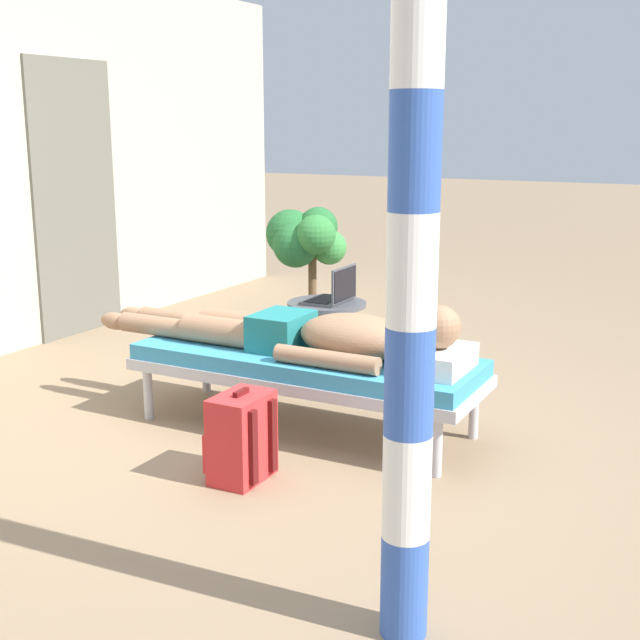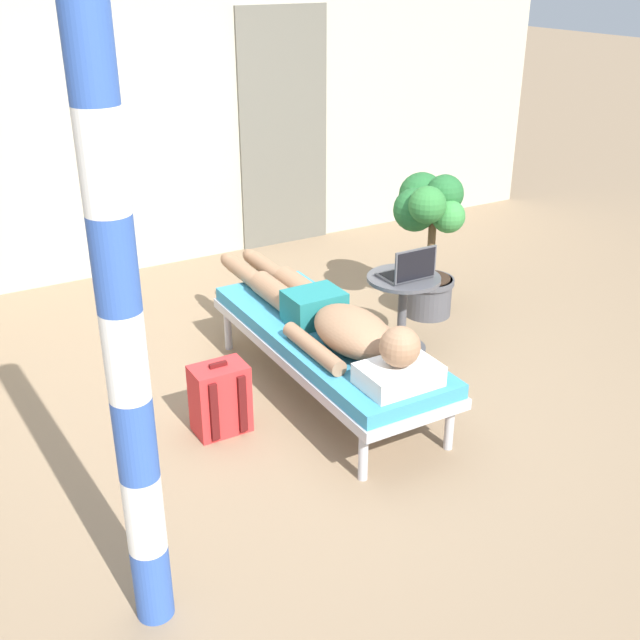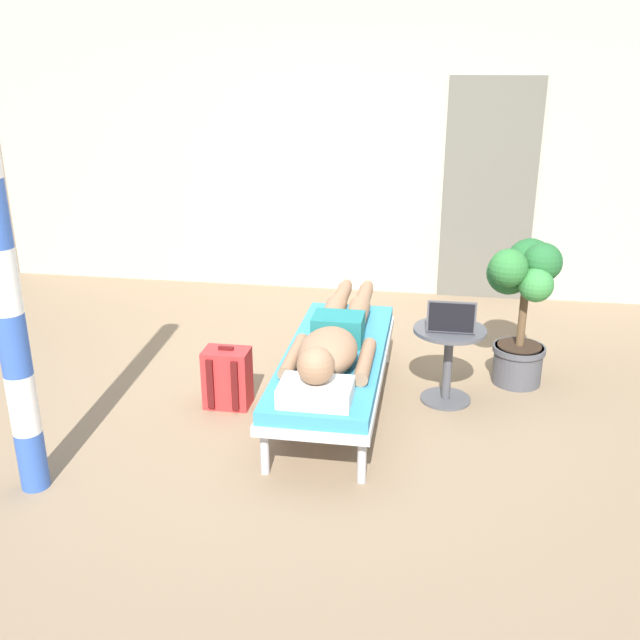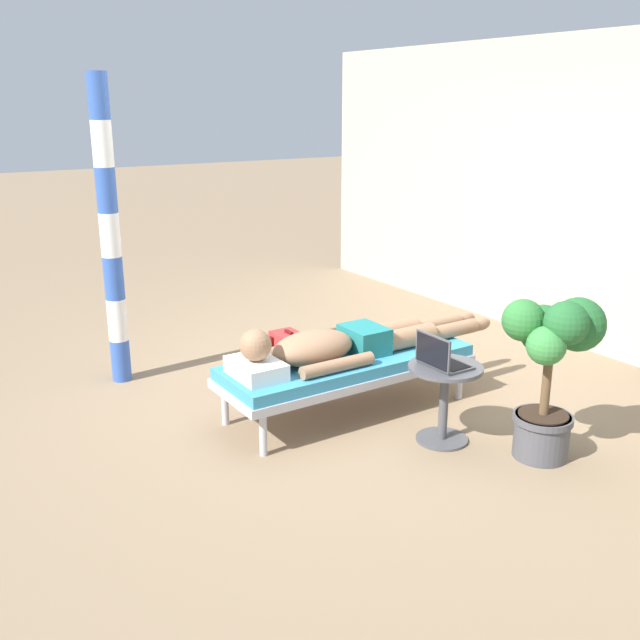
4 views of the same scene
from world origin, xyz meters
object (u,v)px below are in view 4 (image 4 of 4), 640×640
at_px(potted_plant, 552,355).
at_px(porch_post, 110,235).
at_px(backpack, 290,358).
at_px(laptop, 440,359).
at_px(lounge_chair, 347,366).
at_px(person_reclining, 342,344).
at_px(side_table, 444,390).

height_order(potted_plant, porch_post, porch_post).
distance_m(potted_plant, porch_post, 3.29).
xyz_separation_m(backpack, porch_post, (-0.77, -1.11, 0.97)).
bearing_deg(laptop, porch_post, -148.25).
bearing_deg(porch_post, potted_plant, 34.07).
height_order(lounge_chair, person_reclining, person_reclining).
relative_size(person_reclining, potted_plant, 2.11).
height_order(lounge_chair, backpack, backpack).
xyz_separation_m(backpack, potted_plant, (1.92, 0.71, 0.47)).
bearing_deg(porch_post, lounge_chair, 38.22).
height_order(person_reclining, laptop, laptop).
height_order(person_reclining, porch_post, porch_post).
relative_size(lounge_chair, laptop, 6.01).
height_order(person_reclining, backpack, person_reclining).
bearing_deg(lounge_chair, laptop, 15.45).
relative_size(backpack, potted_plant, 0.41).
bearing_deg(laptop, lounge_chair, -164.55).
xyz_separation_m(side_table, backpack, (-1.44, -0.31, -0.16)).
xyz_separation_m(person_reclining, potted_plant, (1.21, 0.70, 0.15)).
bearing_deg(backpack, side_table, 12.14).
xyz_separation_m(laptop, potted_plant, (0.49, 0.46, 0.08)).
distance_m(lounge_chair, porch_post, 2.05).
bearing_deg(laptop, potted_plant, 43.12).
relative_size(laptop, backpack, 0.73).
bearing_deg(backpack, porch_post, -124.72).
bearing_deg(side_table, person_reclining, -157.61).
distance_m(person_reclining, porch_post, 1.96).
relative_size(person_reclining, porch_post, 0.93).
bearing_deg(backpack, laptop, 10.17).
xyz_separation_m(side_table, potted_plant, (0.49, 0.41, 0.31)).
bearing_deg(potted_plant, porch_post, -145.93).
xyz_separation_m(potted_plant, porch_post, (-2.69, -1.82, 0.51)).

